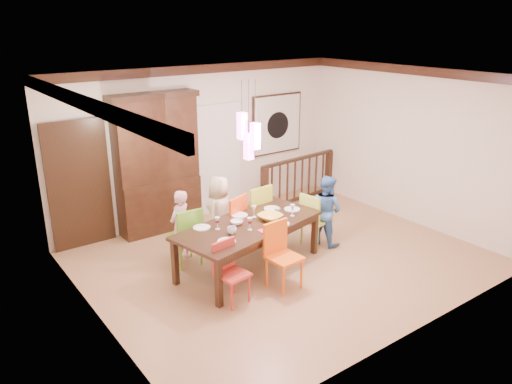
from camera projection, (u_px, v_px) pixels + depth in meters
floor at (283, 259)px, 8.10m from camera, size 6.00×6.00×0.00m
ceiling at (287, 77)px, 7.14m from camera, size 6.00×6.00×0.00m
wall_back at (202, 143)px, 9.52m from camera, size 6.00×0.00×6.00m
wall_left at (91, 217)px, 5.94m from camera, size 0.00×5.00×5.00m
wall_right at (409, 146)px, 9.29m from camera, size 0.00×5.00×5.00m
crown_molding at (287, 82)px, 7.17m from camera, size 6.00×5.00×0.16m
panel_door at (79, 187)px, 8.28m from camera, size 1.04×0.07×2.24m
white_doorway at (219, 160)px, 9.82m from camera, size 0.97×0.05×2.22m
painting at (277, 124)px, 10.45m from camera, size 1.25×0.06×1.25m
pendant_cluster at (249, 136)px, 7.12m from camera, size 0.27×0.21×1.14m
dining_table at (249, 228)px, 7.59m from camera, size 2.52×1.53×0.75m
chair_far_left at (185, 232)px, 7.77m from camera, size 0.45×0.45×0.96m
chair_far_mid at (228, 219)px, 8.17m from camera, size 0.58×0.58×1.01m
chair_far_right at (253, 209)px, 8.57m from camera, size 0.51×0.51×1.04m
chair_near_left at (232, 269)px, 6.71m from camera, size 0.44×0.44×0.87m
chair_near_mid at (284, 253)px, 7.06m from camera, size 0.46×0.46×0.97m
chair_end_right at (316, 215)px, 8.45m from camera, size 0.48×0.48×0.93m
china_hutch at (157, 164)px, 8.85m from camera, size 1.59×0.46×2.51m
balustrade at (298, 178)px, 10.53m from camera, size 2.05×0.24×0.96m
person_far_left at (180, 226)px, 7.86m from camera, size 0.51×0.45×1.19m
person_far_mid at (220, 214)px, 8.24m from camera, size 0.75×0.67×1.28m
person_end_right at (326, 210)px, 8.48m from camera, size 0.56×0.66×1.22m
serving_bowl at (270, 217)px, 7.69m from camera, size 0.41×0.41×0.09m
small_bowl at (237, 222)px, 7.52m from camera, size 0.20×0.20×0.06m
cup_left at (232, 230)px, 7.18m from camera, size 0.17×0.17×0.11m
cup_right at (277, 211)px, 7.94m from camera, size 0.12×0.12×0.09m
plate_far_left at (202, 228)px, 7.40m from camera, size 0.26×0.26×0.01m
plate_far_mid at (239, 215)px, 7.86m from camera, size 0.26×0.26×0.01m
plate_far_right at (272, 208)px, 8.14m from camera, size 0.26×0.26×0.01m
plate_near_left at (227, 241)px, 6.94m from camera, size 0.26×0.26×0.01m
plate_near_mid at (281, 224)px, 7.54m from camera, size 0.26×0.26×0.01m
plate_end_right at (292, 209)px, 8.11m from camera, size 0.26×0.26×0.01m
wine_glass_a at (217, 223)px, 7.33m from camera, size 0.08×0.08×0.19m
wine_glass_b at (254, 211)px, 7.77m from camera, size 0.08×0.08×0.19m
wine_glass_c at (250, 224)px, 7.30m from camera, size 0.08×0.08×0.19m
wine_glass_d at (293, 210)px, 7.83m from camera, size 0.08×0.08×0.19m
napkin at (265, 231)px, 7.29m from camera, size 0.18×0.14×0.01m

